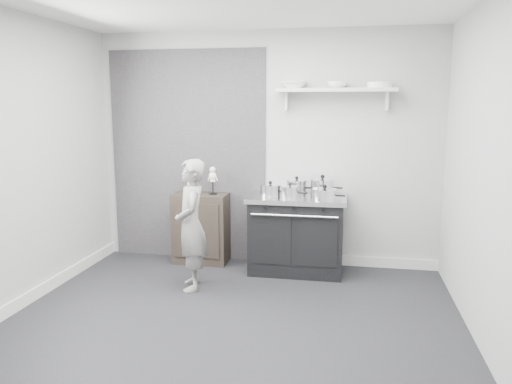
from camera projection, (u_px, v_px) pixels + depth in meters
ground at (230, 323)px, 4.32m from camera, size 4.00×4.00×0.00m
room_shell at (223, 132)px, 4.19m from camera, size 4.02×3.62×2.71m
wall_shelf at (336, 91)px, 5.44m from camera, size 1.30×0.26×0.24m
stove at (297, 233)px, 5.59m from camera, size 1.08×0.67×0.87m
side_cabinet at (201, 228)px, 5.94m from camera, size 0.64×0.37×0.83m
child at (191, 225)px, 5.03m from camera, size 0.46×0.56×1.33m
pot_front_left at (270, 190)px, 5.49m from camera, size 0.32×0.23×0.17m
pot_back_left at (297, 187)px, 5.64m from camera, size 0.32×0.23×0.20m
pot_back_right at (322, 187)px, 5.57m from camera, size 0.36×0.28×0.23m
pot_front_right at (325, 194)px, 5.26m from camera, size 0.34×0.26×0.17m
pot_front_center at (290, 192)px, 5.39m from camera, size 0.29×0.20×0.16m
skeleton_full at (190, 175)px, 5.85m from camera, size 0.12×0.08×0.43m
skeleton_torso at (213, 178)px, 5.81m from camera, size 0.10×0.07×0.37m
bowl_large at (294, 85)px, 5.51m from camera, size 0.29×0.29×0.07m
bowl_small at (337, 85)px, 5.42m from camera, size 0.22×0.22×0.07m
plate_stack at (380, 85)px, 5.34m from camera, size 0.27×0.27×0.06m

